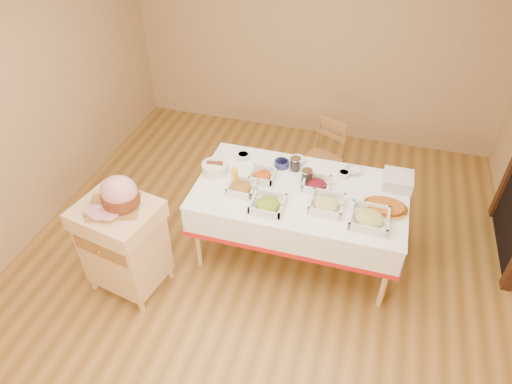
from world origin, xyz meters
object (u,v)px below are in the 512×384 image
at_px(dining_table, 299,204).
at_px(ham_on_board, 119,195).
at_px(preserve_jar_right, 307,177).
at_px(plate_stack, 398,180).
at_px(mustard_bottle, 235,176).
at_px(dining_chair, 323,158).
at_px(preserve_jar_left, 295,164).
at_px(bread_basket, 215,168).
at_px(brass_platter, 385,207).
at_px(butcher_cart, 124,242).

height_order(dining_table, ham_on_board, ham_on_board).
height_order(ham_on_board, preserve_jar_right, ham_on_board).
relative_size(dining_table, plate_stack, 7.19).
bearing_deg(preserve_jar_right, mustard_bottle, -162.32).
relative_size(dining_chair, mustard_bottle, 4.58).
height_order(dining_chair, plate_stack, plate_stack).
relative_size(preserve_jar_left, bread_basket, 0.52).
bearing_deg(brass_platter, plate_stack, 77.29).
distance_m(dining_chair, brass_platter, 1.29).
bearing_deg(bread_basket, butcher_cart, -122.64).
xyz_separation_m(ham_on_board, plate_stack, (2.08, 1.05, -0.19)).
height_order(ham_on_board, plate_stack, ham_on_board).
height_order(ham_on_board, bread_basket, ham_on_board).
xyz_separation_m(dining_table, butcher_cart, (-1.32, -0.78, -0.09)).
xyz_separation_m(preserve_jar_right, bread_basket, (-0.82, -0.08, -0.01)).
xyz_separation_m(preserve_jar_right, brass_platter, (0.69, -0.18, -0.04)).
bearing_deg(ham_on_board, dining_table, 30.21).
xyz_separation_m(dining_chair, mustard_bottle, (-0.63, -1.06, 0.41)).
xyz_separation_m(butcher_cart, preserve_jar_right, (1.35, 0.91, 0.31)).
distance_m(ham_on_board, brass_platter, 2.13).
bearing_deg(mustard_bottle, butcher_cart, -136.31).
relative_size(dining_chair, ham_on_board, 2.04).
xyz_separation_m(ham_on_board, preserve_jar_right, (1.31, 0.87, -0.19)).
distance_m(dining_table, butcher_cart, 1.54).
xyz_separation_m(mustard_bottle, brass_platter, (1.29, 0.01, -0.06)).
relative_size(preserve_jar_left, preserve_jar_right, 0.99).
xyz_separation_m(butcher_cart, bread_basket, (0.53, 0.82, 0.30)).
distance_m(mustard_bottle, bread_basket, 0.25).
bearing_deg(preserve_jar_right, plate_stack, 12.74).
height_order(bread_basket, plate_stack, plate_stack).
distance_m(preserve_jar_right, mustard_bottle, 0.63).
bearing_deg(butcher_cart, dining_chair, 52.17).
bearing_deg(dining_chair, mustard_bottle, -120.72).
xyz_separation_m(dining_chair, preserve_jar_right, (-0.03, -0.87, 0.39)).
relative_size(butcher_cart, mustard_bottle, 4.87).
distance_m(preserve_jar_right, bread_basket, 0.83).
distance_m(bread_basket, brass_platter, 1.51).
xyz_separation_m(dining_chair, bread_basket, (-0.85, -0.95, 0.37)).
distance_m(butcher_cart, preserve_jar_right, 1.65).
distance_m(preserve_jar_left, brass_platter, 0.89).
distance_m(dining_chair, preserve_jar_left, 0.83).
bearing_deg(preserve_jar_left, mustard_bottle, -143.56).
height_order(preserve_jar_left, mustard_bottle, mustard_bottle).
height_order(dining_chair, preserve_jar_right, preserve_jar_right).
bearing_deg(preserve_jar_right, dining_chair, 88.06).
relative_size(mustard_bottle, brass_platter, 0.50).
xyz_separation_m(ham_on_board, brass_platter, (2.00, 0.70, -0.22)).
xyz_separation_m(ham_on_board, mustard_bottle, (0.71, 0.68, -0.16)).
bearing_deg(mustard_bottle, preserve_jar_right, 17.68).
distance_m(preserve_jar_right, brass_platter, 0.71).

